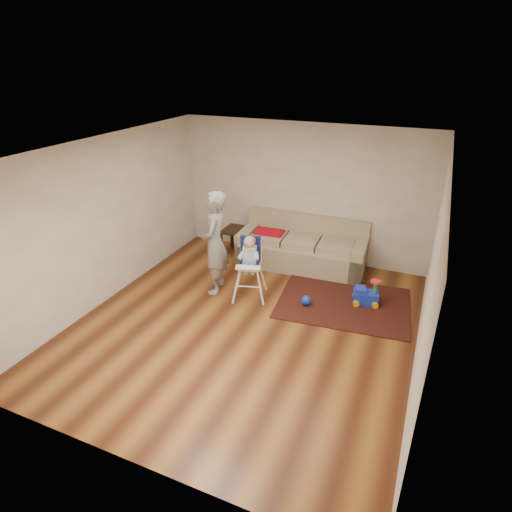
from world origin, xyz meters
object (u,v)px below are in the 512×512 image
at_px(toy_ball, 306,300).
at_px(side_table, 237,242).
at_px(ride_on_toy, 366,292).
at_px(high_chair, 250,268).
at_px(sofa, 302,243).
at_px(adult, 215,243).

bearing_deg(toy_ball, side_table, 144.20).
bearing_deg(ride_on_toy, high_chair, -177.90).
height_order(ride_on_toy, high_chair, high_chair).
xyz_separation_m(ride_on_toy, toy_ball, (-0.90, -0.45, -0.14)).
bearing_deg(high_chair, toy_ball, -12.07).
bearing_deg(sofa, toy_ball, -71.97).
xyz_separation_m(toy_ball, adult, (-1.63, -0.12, 0.81)).
distance_m(toy_ball, adult, 1.82).
bearing_deg(side_table, ride_on_toy, -18.55).
xyz_separation_m(side_table, toy_ball, (1.94, -1.40, -0.18)).
distance_m(side_table, ride_on_toy, 2.99).
xyz_separation_m(sofa, high_chair, (-0.45, -1.51, 0.07)).
height_order(toy_ball, adult, adult).
bearing_deg(toy_ball, sofa, 110.91).
relative_size(sofa, high_chair, 2.20).
height_order(sofa, high_chair, high_chair).
distance_m(sofa, ride_on_toy, 1.76).
relative_size(ride_on_toy, high_chair, 0.39).
relative_size(side_table, adult, 0.30).
distance_m(sofa, adult, 1.93).
relative_size(ride_on_toy, adult, 0.24).
distance_m(ride_on_toy, adult, 2.67).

